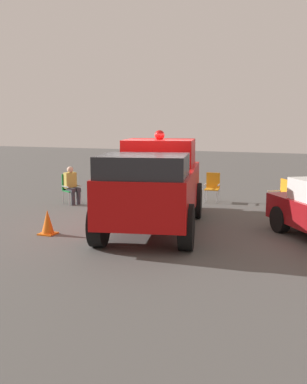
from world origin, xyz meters
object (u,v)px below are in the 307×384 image
(vintage_fire_truck, at_px, (155,184))
(lawn_chair_by_car, at_px, (212,185))
(lawn_chair_spare, at_px, (281,193))
(spectator_seated, at_px, (72,184))
(lawn_chair_near_truck, at_px, (70,186))
(traffic_cone, at_px, (48,222))

(vintage_fire_truck, xyz_separation_m, lawn_chair_by_car, (-0.41, -4.56, -0.61))
(lawn_chair_by_car, relative_size, lawn_chair_spare, 1.00)
(vintage_fire_truck, relative_size, lawn_chair_spare, 6.16)
(lawn_chair_spare, height_order, spectator_seated, spectator_seated)
(lawn_chair_near_truck, bearing_deg, vintage_fire_truck, 149.46)
(lawn_chair_near_truck, xyz_separation_m, lawn_chair_spare, (-6.96, -1.21, 0.00))
(lawn_chair_spare, height_order, traffic_cone, lawn_chair_spare)
(vintage_fire_truck, distance_m, lawn_chair_by_car, 4.62)
(lawn_chair_near_truck, xyz_separation_m, spectator_seated, (-0.11, 0.07, 0.11))
(lawn_chair_near_truck, height_order, lawn_chair_spare, same)
(lawn_chair_by_car, bearing_deg, traffic_cone, 66.58)
(lawn_chair_by_car, distance_m, spectator_seated, 4.92)
(lawn_chair_near_truck, height_order, traffic_cone, lawn_chair_near_truck)
(vintage_fire_truck, relative_size, spectator_seated, 4.87)
(lawn_chair_near_truck, bearing_deg, lawn_chair_by_car, -154.54)
(lawn_chair_spare, distance_m, traffic_cone, 7.36)
(lawn_chair_by_car, bearing_deg, lawn_chair_near_truck, 25.46)
(spectator_seated, bearing_deg, traffic_cone, 113.22)
(lawn_chair_spare, xyz_separation_m, spectator_seated, (6.84, 1.28, 0.11))
(vintage_fire_truck, height_order, lawn_chair_near_truck, vintage_fire_truck)
(vintage_fire_truck, relative_size, lawn_chair_by_car, 6.16)
(lawn_chair_near_truck, relative_size, traffic_cone, 1.61)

